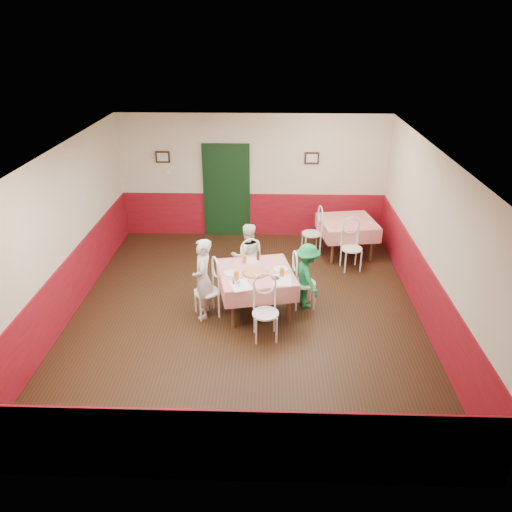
{
  "coord_description": "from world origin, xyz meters",
  "views": [
    {
      "loc": [
        0.41,
        -7.4,
        4.63
      ],
      "look_at": [
        0.18,
        0.09,
        1.05
      ],
      "focal_mm": 35.0,
      "sensor_mm": 36.0,
      "label": 1
    }
  ],
  "objects_px": {
    "second_table": "(346,237)",
    "diner_far": "(248,256)",
    "diner_left": "(203,279)",
    "chair_near": "(266,314)",
    "glass_b": "(282,272)",
    "diner_right": "(307,276)",
    "chair_far": "(248,266)",
    "beer_bottle": "(258,255)",
    "glass_c": "(244,259)",
    "chair_left": "(207,292)",
    "chair_second_b": "(352,249)",
    "pizza": "(255,272)",
    "main_table": "(256,291)",
    "chair_second_a": "(312,234)",
    "chair_right": "(304,283)",
    "glass_a": "(236,276)",
    "wallet": "(275,278)"
  },
  "relations": [
    {
      "from": "second_table",
      "to": "glass_b",
      "type": "bearing_deg",
      "value": -119.36
    },
    {
      "from": "chair_second_a",
      "to": "wallet",
      "type": "distance_m",
      "value": 2.79
    },
    {
      "from": "chair_second_a",
      "to": "chair_second_b",
      "type": "xyz_separation_m",
      "value": [
        0.75,
        -0.75,
        0.0
      ]
    },
    {
      "from": "chair_left",
      "to": "diner_right",
      "type": "distance_m",
      "value": 1.76
    },
    {
      "from": "pizza",
      "to": "glass_b",
      "type": "distance_m",
      "value": 0.46
    },
    {
      "from": "main_table",
      "to": "diner_left",
      "type": "distance_m",
      "value": 0.96
    },
    {
      "from": "glass_c",
      "to": "wallet",
      "type": "relative_size",
      "value": 1.24
    },
    {
      "from": "glass_c",
      "to": "diner_right",
      "type": "xyz_separation_m",
      "value": [
        1.09,
        -0.15,
        -0.24
      ]
    },
    {
      "from": "chair_far",
      "to": "glass_b",
      "type": "bearing_deg",
      "value": 104.15
    },
    {
      "from": "chair_left",
      "to": "chair_near",
      "type": "xyz_separation_m",
      "value": [
        1.01,
        -0.66,
        0.0
      ]
    },
    {
      "from": "wallet",
      "to": "diner_far",
      "type": "distance_m",
      "value": 1.25
    },
    {
      "from": "chair_near",
      "to": "diner_far",
      "type": "relative_size",
      "value": 0.71
    },
    {
      "from": "chair_far",
      "to": "beer_bottle",
      "type": "height_order",
      "value": "beer_bottle"
    },
    {
      "from": "beer_bottle",
      "to": "diner_right",
      "type": "distance_m",
      "value": 0.93
    },
    {
      "from": "diner_right",
      "to": "diner_left",
      "type": "bearing_deg",
      "value": 83.44
    },
    {
      "from": "chair_second_a",
      "to": "glass_c",
      "type": "xyz_separation_m",
      "value": [
        -1.33,
        -2.07,
        0.38
      ]
    },
    {
      "from": "chair_second_a",
      "to": "chair_second_b",
      "type": "bearing_deg",
      "value": 35.59
    },
    {
      "from": "chair_right",
      "to": "glass_a",
      "type": "xyz_separation_m",
      "value": [
        -1.15,
        -0.47,
        0.38
      ]
    },
    {
      "from": "chair_second_b",
      "to": "chair_right",
      "type": "bearing_deg",
      "value": -134.44
    },
    {
      "from": "chair_far",
      "to": "chair_second_a",
      "type": "distance_m",
      "value": 2.04
    },
    {
      "from": "pizza",
      "to": "glass_c",
      "type": "height_order",
      "value": "glass_c"
    },
    {
      "from": "glass_b",
      "to": "main_table",
      "type": "bearing_deg",
      "value": 161.35
    },
    {
      "from": "chair_right",
      "to": "glass_c",
      "type": "height_order",
      "value": "chair_right"
    },
    {
      "from": "chair_far",
      "to": "chair_near",
      "type": "xyz_separation_m",
      "value": [
        0.35,
        -1.66,
        0.0
      ]
    },
    {
      "from": "second_table",
      "to": "wallet",
      "type": "bearing_deg",
      "value": -120.18
    },
    {
      "from": "second_table",
      "to": "diner_left",
      "type": "relative_size",
      "value": 0.79
    },
    {
      "from": "chair_second_a",
      "to": "glass_c",
      "type": "bearing_deg",
      "value": -42.13
    },
    {
      "from": "wallet",
      "to": "diner_left",
      "type": "bearing_deg",
      "value": 165.12
    },
    {
      "from": "glass_a",
      "to": "diner_left",
      "type": "height_order",
      "value": "diner_left"
    },
    {
      "from": "diner_left",
      "to": "diner_far",
      "type": "xyz_separation_m",
      "value": [
        0.7,
        1.07,
        -0.07
      ]
    },
    {
      "from": "chair_left",
      "to": "chair_second_b",
      "type": "xyz_separation_m",
      "value": [
        2.7,
        1.83,
        0.0
      ]
    },
    {
      "from": "glass_a",
      "to": "wallet",
      "type": "bearing_deg",
      "value": 4.57
    },
    {
      "from": "chair_near",
      "to": "diner_far",
      "type": "xyz_separation_m",
      "value": [
        -0.36,
        1.71,
        0.18
      ]
    },
    {
      "from": "beer_bottle",
      "to": "diner_right",
      "type": "height_order",
      "value": "diner_right"
    },
    {
      "from": "diner_far",
      "to": "pizza",
      "type": "bearing_deg",
      "value": 85.75
    },
    {
      "from": "chair_left",
      "to": "chair_second_b",
      "type": "distance_m",
      "value": 3.26
    },
    {
      "from": "beer_bottle",
      "to": "glass_a",
      "type": "bearing_deg",
      "value": -115.03
    },
    {
      "from": "diner_left",
      "to": "chair_right",
      "type": "bearing_deg",
      "value": 100.07
    },
    {
      "from": "chair_left",
      "to": "chair_far",
      "type": "height_order",
      "value": "same"
    },
    {
      "from": "chair_left",
      "to": "diner_left",
      "type": "distance_m",
      "value": 0.26
    },
    {
      "from": "chair_left",
      "to": "diner_right",
      "type": "height_order",
      "value": "diner_right"
    },
    {
      "from": "glass_b",
      "to": "chair_near",
      "type": "bearing_deg",
      "value": -110.68
    },
    {
      "from": "main_table",
      "to": "chair_second_b",
      "type": "bearing_deg",
      "value": 41.53
    },
    {
      "from": "chair_far",
      "to": "glass_b",
      "type": "xyz_separation_m",
      "value": [
        0.61,
        -0.98,
        0.38
      ]
    },
    {
      "from": "glass_c",
      "to": "diner_far",
      "type": "xyz_separation_m",
      "value": [
        0.03,
        0.55,
        -0.19
      ]
    },
    {
      "from": "second_table",
      "to": "diner_far",
      "type": "bearing_deg",
      "value": -143.42
    },
    {
      "from": "wallet",
      "to": "main_table",
      "type": "bearing_deg",
      "value": 130.8
    },
    {
      "from": "diner_far",
      "to": "chair_second_b",
      "type": "bearing_deg",
      "value": -174.01
    },
    {
      "from": "glass_c",
      "to": "diner_left",
      "type": "relative_size",
      "value": 0.1
    },
    {
      "from": "glass_b",
      "to": "diner_right",
      "type": "relative_size",
      "value": 0.12
    }
  ]
}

